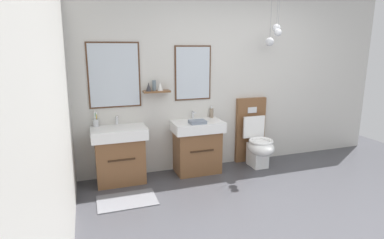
{
  "coord_description": "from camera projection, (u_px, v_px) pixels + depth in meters",
  "views": [
    {
      "loc": [
        -2.15,
        -2.26,
        1.75
      ],
      "look_at": [
        -0.85,
        1.53,
        0.82
      ],
      "focal_mm": 29.33,
      "sensor_mm": 36.0,
      "label": 1
    }
  ],
  "objects": [
    {
      "name": "ground_plane",
      "position": [
        320.0,
        230.0,
        3.17
      ],
      "size": [
        6.13,
        5.27,
        0.1
      ],
      "primitive_type": "cube",
      "color": "#3D3D42",
      "rests_on": "ground"
    },
    {
      "name": "wall_back",
      "position": [
        235.0,
        81.0,
        4.68
      ],
      "size": [
        4.93,
        0.58,
        2.51
      ],
      "color": "beige",
      "rests_on": "ground"
    },
    {
      "name": "wall_left",
      "position": [
        48.0,
        122.0,
        2.12
      ],
      "size": [
        0.12,
        4.07,
        2.51
      ],
      "primitive_type": "cube",
      "color": "beige",
      "rests_on": "ground"
    },
    {
      "name": "bath_mat",
      "position": [
        127.0,
        200.0,
        3.66
      ],
      "size": [
        0.68,
        0.44,
        0.01
      ],
      "primitive_type": "cube",
      "color": "slate",
      "rests_on": "ground"
    },
    {
      "name": "vanity_sink_left",
      "position": [
        120.0,
        153.0,
        4.1
      ],
      "size": [
        0.7,
        0.45,
        0.74
      ],
      "color": "brown",
      "rests_on": "ground"
    },
    {
      "name": "tap_on_left_sink",
      "position": [
        117.0,
        119.0,
        4.15
      ],
      "size": [
        0.03,
        0.13,
        0.11
      ],
      "color": "silver",
      "rests_on": "vanity_sink_left"
    },
    {
      "name": "vanity_sink_right",
      "position": [
        197.0,
        145.0,
        4.44
      ],
      "size": [
        0.7,
        0.45,
        0.74
      ],
      "color": "brown",
      "rests_on": "ground"
    },
    {
      "name": "tap_on_right_sink",
      "position": [
        193.0,
        114.0,
        4.49
      ],
      "size": [
        0.03,
        0.13,
        0.11
      ],
      "color": "silver",
      "rests_on": "vanity_sink_right"
    },
    {
      "name": "toilet",
      "position": [
        255.0,
        141.0,
        4.72
      ],
      "size": [
        0.48,
        0.62,
        1.0
      ],
      "color": "brown",
      "rests_on": "ground"
    },
    {
      "name": "toothbrush_cup",
      "position": [
        96.0,
        122.0,
        4.06
      ],
      "size": [
        0.07,
        0.07,
        0.21
      ],
      "color": "silver",
      "rests_on": "vanity_sink_left"
    },
    {
      "name": "soap_dispenser",
      "position": [
        211.0,
        113.0,
        4.58
      ],
      "size": [
        0.06,
        0.06,
        0.17
      ],
      "color": "gray",
      "rests_on": "vanity_sink_right"
    },
    {
      "name": "folded_hand_towel",
      "position": [
        197.0,
        122.0,
        4.23
      ],
      "size": [
        0.22,
        0.16,
        0.04
      ],
      "primitive_type": "cube",
      "color": "gray",
      "rests_on": "vanity_sink_right"
    }
  ]
}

